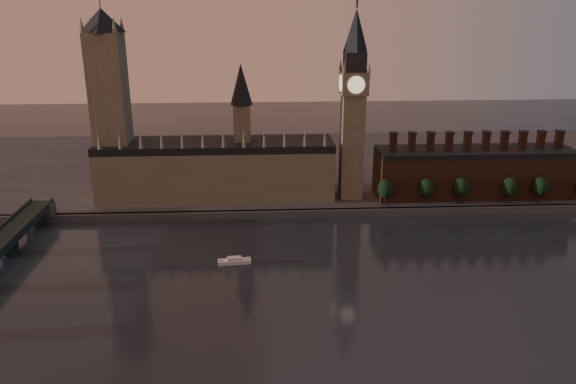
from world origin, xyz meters
The scene contains 12 objects.
ground centered at (0.00, 0.00, 0.00)m, with size 900.00×900.00×0.00m, color black.
north_bank centered at (0.00, 178.04, 2.00)m, with size 900.00×182.00×4.00m.
palace_of_westminster centered at (-64.41, 114.91, 21.63)m, with size 130.00×30.30×74.00m.
victoria_tower centered at (-120.00, 115.00, 59.09)m, with size 24.00×24.00×108.00m.
big_ben centered at (10.00, 110.00, 56.83)m, with size 15.00×15.00×107.00m.
chimney_block centered at (80.00, 110.00, 17.82)m, with size 110.00×25.00×37.00m.
embankment_tree_0 centered at (26.77, 94.86, 13.47)m, with size 8.60×8.60×14.88m.
embankment_tree_1 centered at (49.20, 95.06, 13.47)m, with size 8.60×8.60×14.88m.
embankment_tree_2 centered at (68.37, 95.20, 13.47)m, with size 8.60×8.60×14.88m.
embankment_tree_3 centered at (95.12, 94.84, 13.47)m, with size 8.60×8.60×14.88m.
embankment_tree_4 centered at (111.67, 94.01, 13.47)m, with size 8.60×8.60×14.88m.
river_boat centered at (-52.71, 36.22, 1.12)m, with size 14.88×5.41×2.91m.
Camera 1 is at (-41.15, -187.88, 109.40)m, focal length 35.00 mm.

